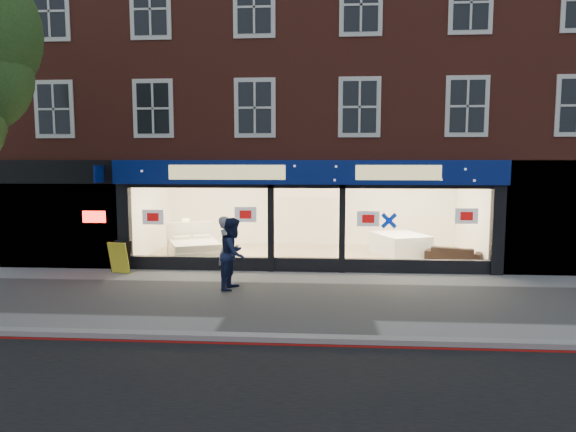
# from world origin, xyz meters

# --- Properties ---
(ground) EXTENTS (120.00, 120.00, 0.00)m
(ground) POSITION_xyz_m (0.00, 0.00, 0.00)
(ground) COLOR gray
(ground) RESTS_ON ground
(kerb_line) EXTENTS (60.00, 0.10, 0.01)m
(kerb_line) POSITION_xyz_m (0.00, -3.10, 0.01)
(kerb_line) COLOR #8C0A07
(kerb_line) RESTS_ON ground
(kerb_stone) EXTENTS (60.00, 0.25, 0.12)m
(kerb_stone) POSITION_xyz_m (0.00, -2.90, 0.06)
(kerb_stone) COLOR gray
(kerb_stone) RESTS_ON ground
(showroom_floor) EXTENTS (11.00, 4.50, 0.10)m
(showroom_floor) POSITION_xyz_m (0.00, 5.25, 0.05)
(showroom_floor) COLOR tan
(showroom_floor) RESTS_ON ground
(building) EXTENTS (19.00, 8.26, 10.30)m
(building) POSITION_xyz_m (-0.02, 6.93, 6.67)
(building) COLOR maroon
(building) RESTS_ON ground
(display_bed) EXTENTS (2.20, 2.38, 1.08)m
(display_bed) POSITION_xyz_m (-3.77, 4.56, 0.41)
(display_bed) COLOR beige
(display_bed) RESTS_ON showroom_floor
(bedside_table) EXTENTS (0.57, 0.57, 0.55)m
(bedside_table) POSITION_xyz_m (-4.40, 5.90, 0.38)
(bedside_table) COLOR brown
(bedside_table) RESTS_ON showroom_floor
(mattress_stack) EXTENTS (2.00, 2.22, 0.72)m
(mattress_stack) POSITION_xyz_m (3.10, 5.42, 0.46)
(mattress_stack) COLOR white
(mattress_stack) RESTS_ON showroom_floor
(sofa) EXTENTS (1.81, 1.24, 0.49)m
(sofa) POSITION_xyz_m (4.60, 4.31, 0.35)
(sofa) COLOR black
(sofa) RESTS_ON showroom_floor
(a_board) EXTENTS (0.69, 0.53, 0.95)m
(a_board) POSITION_xyz_m (-5.43, 2.45, 0.47)
(a_board) COLOR yellow
(a_board) RESTS_ON ground
(pedestrian_grey) EXTENTS (0.53, 0.71, 1.79)m
(pedestrian_grey) POSITION_xyz_m (-2.12, 1.64, 0.90)
(pedestrian_grey) COLOR #AEB0B7
(pedestrian_grey) RESTS_ON ground
(pedestrian_blue) EXTENTS (0.84, 1.00, 1.84)m
(pedestrian_blue) POSITION_xyz_m (-1.79, 0.84, 0.92)
(pedestrian_blue) COLOR #171F42
(pedestrian_blue) RESTS_ON ground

